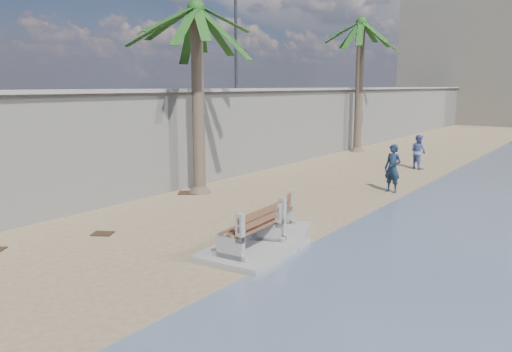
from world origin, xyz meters
The scene contains 13 objects.
ground_plane centered at (0.00, 0.00, 0.00)m, with size 140.00×140.00×0.00m, color #8F7657.
seawall centered at (-5.20, 20.00, 1.75)m, with size 0.45×70.00×3.50m, color gray.
wall_cap centered at (-5.20, 20.00, 3.55)m, with size 0.80×70.00×0.12m, color gray.
end_building centered at (-2.00, 52.00, 7.00)m, with size 18.00×12.00×14.00m, color #B7AA93.
bench_near centered at (1.26, 4.45, 0.45)m, with size 1.85×2.58×1.03m.
bench_far centered at (0.98, 5.80, 0.41)m, with size 2.26×2.65×0.93m.
palm_mid centered at (-4.05, 8.54, 6.16)m, with size 5.00×5.00×7.14m.
palm_back centered at (-4.30, 22.18, 7.03)m, with size 5.00×5.00×8.03m.
streetlight centered at (-5.10, 12.00, 6.64)m, with size 0.28×0.28×5.12m.
person_a centered at (1.41, 12.57, 0.98)m, with size 0.71×0.48×1.96m, color #142337.
person_b centered at (0.49, 18.18, 0.86)m, with size 0.83×0.64×1.72m, color #4A5798.
debris_c centered at (-4.29, 8.24, 0.01)m, with size 0.74×0.59×0.03m, color #382616.
debris_d centered at (-2.68, 3.36, 0.01)m, with size 0.50×0.40×0.03m, color #382616.
Camera 1 is at (7.60, -4.24, 3.71)m, focal length 35.00 mm.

